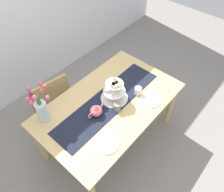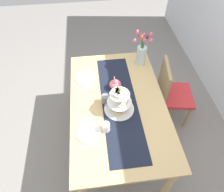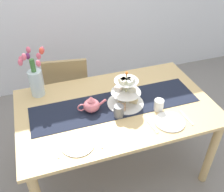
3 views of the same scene
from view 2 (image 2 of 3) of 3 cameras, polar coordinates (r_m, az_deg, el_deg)
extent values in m
plane|color=gray|center=(2.70, 1.31, -11.92)|extent=(8.00, 8.00, 0.00)
cube|color=tan|center=(2.07, 1.67, -2.13)|extent=(1.59, 0.97, 0.03)
cylinder|color=tan|center=(2.83, -8.97, 3.82)|extent=(0.07, 0.07, 0.73)
cylinder|color=tan|center=(2.90, 7.67, 5.27)|extent=(0.07, 0.07, 0.73)
cylinder|color=tan|center=(2.18, 16.25, -22.51)|extent=(0.07, 0.07, 0.73)
cylinder|color=#9C8254|center=(2.80, 20.64, -5.81)|extent=(0.04, 0.04, 0.41)
cylinder|color=#9C8254|center=(3.00, 19.31, -0.16)|extent=(0.04, 0.04, 0.41)
cylinder|color=#9C8254|center=(2.70, 13.37, -5.81)|extent=(0.04, 0.04, 0.41)
cylinder|color=#9C8254|center=(2.91, 12.56, 0.03)|extent=(0.04, 0.04, 0.41)
cube|color=red|center=(2.67, 17.58, 0.17)|extent=(0.48, 0.48, 0.05)
cube|color=#9C8254|center=(2.45, 14.65, 4.09)|extent=(0.42, 0.10, 0.45)
cube|color=black|center=(2.06, 2.07, -1.80)|extent=(1.37, 0.36, 0.00)
cylinder|color=beige|center=(1.90, 2.13, -1.12)|extent=(0.01, 0.01, 0.28)
cylinder|color=white|center=(2.01, 2.02, -3.59)|extent=(0.30, 0.30, 0.01)
cylinder|color=white|center=(1.92, 2.11, -1.63)|extent=(0.24, 0.24, 0.01)
cylinder|color=white|center=(1.84, 2.21, 0.51)|extent=(0.19, 0.19, 0.01)
cube|color=beige|center=(1.94, 2.08, -4.79)|extent=(0.08, 0.08, 0.05)
cube|color=beige|center=(2.01, 3.39, -2.57)|extent=(0.07, 0.06, 0.04)
cube|color=beige|center=(2.02, 0.03, -2.17)|extent=(0.08, 0.07, 0.04)
cube|color=beige|center=(1.87, 2.06, -2.56)|extent=(0.06, 0.05, 0.03)
cube|color=#E6E6C3|center=(1.89, 2.84, -2.08)|extent=(0.07, 0.06, 0.03)
cube|color=beige|center=(1.90, 3.40, -1.54)|extent=(0.05, 0.06, 0.03)
cube|color=#E9E7C0|center=(1.91, 3.72, -1.16)|extent=(0.04, 0.06, 0.03)
cube|color=beige|center=(1.94, 3.28, -0.03)|extent=(0.07, 0.06, 0.03)
cube|color=beige|center=(1.85, 2.17, 1.81)|extent=(0.06, 0.04, 0.03)
cube|color=beige|center=(1.84, 1.65, 1.61)|extent=(0.07, 0.06, 0.03)
cube|color=#EDE7BF|center=(1.84, 1.08, 1.54)|extent=(0.07, 0.06, 0.03)
cube|color=silver|center=(1.82, 0.71, 0.77)|extent=(0.05, 0.06, 0.03)
cube|color=silver|center=(1.81, 1.34, 0.41)|extent=(0.06, 0.07, 0.03)
cube|color=silver|center=(1.80, 1.91, 0.03)|extent=(0.07, 0.06, 0.03)
sphere|color=orange|center=(1.78, 2.27, 1.96)|extent=(0.02, 0.02, 0.02)
ellipsoid|color=#D66B75|center=(2.15, 0.95, 3.25)|extent=(0.13, 0.13, 0.10)
cone|color=#D66B75|center=(2.10, 0.97, 4.52)|extent=(0.06, 0.06, 0.04)
cylinder|color=#D66B75|center=(2.09, 1.28, 1.66)|extent=(0.07, 0.02, 0.06)
torus|color=#D66B75|center=(2.21, 0.67, 4.74)|extent=(0.07, 0.01, 0.07)
cylinder|color=silver|center=(2.45, 8.29, 11.38)|extent=(0.11, 0.11, 0.23)
cylinder|color=#3D7538|center=(2.35, 8.75, 14.53)|extent=(0.04, 0.04, 0.12)
ellipsoid|color=#E5607A|center=(2.26, 9.27, 15.33)|extent=(0.04, 0.04, 0.06)
ellipsoid|color=#E5607A|center=(2.23, 11.07, 15.24)|extent=(0.04, 0.04, 0.06)
ellipsoid|color=#E5607A|center=(2.32, 11.11, 16.82)|extent=(0.04, 0.04, 0.06)
ellipsoid|color=#6B2860|center=(2.34, 9.98, 16.27)|extent=(0.04, 0.04, 0.06)
ellipsoid|color=#E5607A|center=(2.38, 9.15, 16.79)|extent=(0.04, 0.04, 0.06)
ellipsoid|color=#E5607A|center=(2.37, 7.54, 17.04)|extent=(0.04, 0.04, 0.06)
ellipsoid|color=#E5607A|center=(2.30, 7.25, 17.65)|extent=(0.04, 0.04, 0.06)
ellipsoid|color=#E5607A|center=(2.25, 6.47, 15.33)|extent=(0.04, 0.04, 0.06)
ellipsoid|color=#EF4C38|center=(2.19, 8.46, 16.23)|extent=(0.04, 0.04, 0.06)
cylinder|color=white|center=(2.31, -7.47, 4.95)|extent=(0.23, 0.23, 0.01)
cube|color=silver|center=(2.41, -7.59, 7.32)|extent=(0.02, 0.15, 0.01)
cube|color=silver|center=(2.21, -7.32, 2.28)|extent=(0.03, 0.17, 0.01)
cylinder|color=white|center=(1.87, -6.64, -10.36)|extent=(0.23, 0.23, 0.01)
cube|color=silver|center=(1.95, -6.83, -6.71)|extent=(0.03, 0.15, 0.01)
cube|color=silver|center=(1.80, -6.40, -14.37)|extent=(0.02, 0.17, 0.01)
cylinder|color=slate|center=(2.03, -1.95, -0.83)|extent=(0.08, 0.08, 0.09)
cylinder|color=white|center=(1.84, -1.75, -8.83)|extent=(0.08, 0.08, 0.09)
camera|label=1|loc=(2.51, -39.61, 47.74)|focal=35.01mm
camera|label=3|loc=(2.24, -49.87, 28.06)|focal=40.93mm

